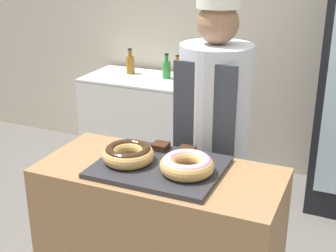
# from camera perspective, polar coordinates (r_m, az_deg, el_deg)

# --- Properties ---
(wall_back) EXTENTS (8.00, 0.06, 2.70)m
(wall_back) POSITION_cam_1_polar(r_m,az_deg,el_deg) (4.02, 11.97, 12.97)
(wall_back) COLOR beige
(wall_back) RESTS_ON ground_plane
(display_counter) EXTENTS (1.14, 0.52, 0.91)m
(display_counter) POSITION_cam_1_polar(r_m,az_deg,el_deg) (2.40, -0.99, -15.11)
(display_counter) COLOR #997047
(display_counter) RESTS_ON ground_plane
(serving_tray) EXTENTS (0.58, 0.45, 0.02)m
(serving_tray) POSITION_cam_1_polar(r_m,az_deg,el_deg) (2.16, -1.06, -5.03)
(serving_tray) COLOR #2D2D33
(serving_tray) RESTS_ON display_counter
(donut_chocolate_glaze) EXTENTS (0.24, 0.24, 0.08)m
(donut_chocolate_glaze) POSITION_cam_1_polar(r_m,az_deg,el_deg) (2.18, -4.88, -3.34)
(donut_chocolate_glaze) COLOR tan
(donut_chocolate_glaze) RESTS_ON serving_tray
(donut_light_glaze) EXTENTS (0.24, 0.24, 0.08)m
(donut_light_glaze) POSITION_cam_1_polar(r_m,az_deg,el_deg) (2.07, 2.32, -4.68)
(donut_light_glaze) COLOR tan
(donut_light_glaze) RESTS_ON serving_tray
(brownie_back_left) EXTENTS (0.08, 0.08, 0.03)m
(brownie_back_left) POSITION_cam_1_polar(r_m,az_deg,el_deg) (2.31, -0.93, -2.48)
(brownie_back_left) COLOR #382111
(brownie_back_left) RESTS_ON serving_tray
(brownie_back_right) EXTENTS (0.08, 0.08, 0.03)m
(brownie_back_right) POSITION_cam_1_polar(r_m,az_deg,el_deg) (2.27, 2.25, -3.03)
(brownie_back_right) COLOR #382111
(brownie_back_right) RESTS_ON serving_tray
(baker_person) EXTENTS (0.39, 0.39, 1.66)m
(baker_person) POSITION_cam_1_polar(r_m,az_deg,el_deg) (2.62, 5.54, -1.71)
(baker_person) COLOR #4C4C51
(baker_person) RESTS_ON ground_plane
(chest_freezer) EXTENTS (0.95, 0.58, 0.82)m
(chest_freezer) POSITION_cam_1_polar(r_m,az_deg,el_deg) (4.22, -3.35, 0.63)
(chest_freezer) COLOR white
(chest_freezer) RESTS_ON ground_plane
(bottle_amber) EXTENTS (0.07, 0.07, 0.23)m
(bottle_amber) POSITION_cam_1_polar(r_m,az_deg,el_deg) (4.21, -4.62, 7.56)
(bottle_amber) COLOR #99661E
(bottle_amber) RESTS_ON chest_freezer
(bottle_amber_b) EXTENTS (0.06, 0.06, 0.20)m
(bottle_amber_b) POSITION_cam_1_polar(r_m,az_deg,el_deg) (4.06, 1.16, 6.98)
(bottle_amber_b) COLOR #99661E
(bottle_amber_b) RESTS_ON chest_freezer
(bottle_green) EXTENTS (0.07, 0.07, 0.21)m
(bottle_green) POSITION_cam_1_polar(r_m,az_deg,el_deg) (4.03, -0.18, 6.99)
(bottle_green) COLOR #2D8C38
(bottle_green) RESTS_ON chest_freezer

